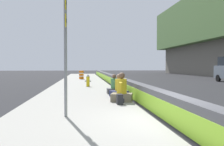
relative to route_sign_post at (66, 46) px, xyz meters
The scene contains 10 objects.
ground_plane 3.81m from the route_sign_post, 106.74° to the right, with size 160.00×160.00×0.00m, color #232326.
sidewalk_strip 2.34m from the route_sign_post, 159.96° to the right, with size 80.00×4.40×0.14m, color gray.
jersey_barrier 3.58m from the route_sign_post, 106.76° to the right, with size 76.00×0.45×0.85m.
route_sign_post is the anchor object (origin of this frame).
fire_hydrant 10.64m from the route_sign_post, ahead, with size 0.26×0.46×0.88m.
seated_person_foreground 3.99m from the route_sign_post, 35.97° to the right, with size 0.94×1.03×1.21m.
seated_person_middle 5.20m from the route_sign_post, 26.77° to the right, with size 0.82×0.91×1.10m.
seated_person_rear 6.40m from the route_sign_post, 20.41° to the right, with size 0.67×0.75×1.05m.
backpack 3.40m from the route_sign_post, 42.61° to the right, with size 0.32×0.28×0.40m.
construction_barrel 20.64m from the route_sign_post, ahead, with size 0.54×0.54×0.95m.
Camera 1 is at (-6.40, 2.45, 1.64)m, focal length 39.35 mm.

